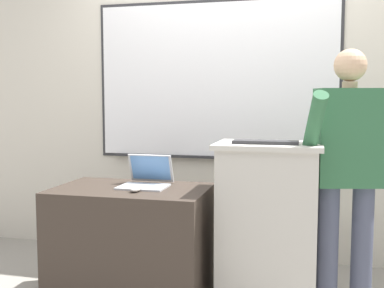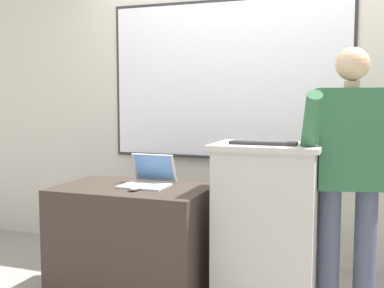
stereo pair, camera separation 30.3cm
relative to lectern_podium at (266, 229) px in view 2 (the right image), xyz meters
The scene contains 7 objects.
back_wall 1.41m from the lectern_podium, 112.04° to the left, with size 6.40×0.17×2.85m.
lectern_podium is the anchor object (origin of this frame).
side_desk 0.88m from the lectern_podium, behind, with size 0.99×0.63×0.74m.
person_presenter 0.62m from the lectern_podium, 11.70° to the left, with size 0.55×0.59×1.61m.
laptop 0.84m from the lectern_podium, behind, with size 0.30×0.32×0.20m.
wireless_keyboard 0.53m from the lectern_podium, 103.69° to the right, with size 0.39×0.12×0.02m.
computer_mouse_by_laptop 0.85m from the lectern_podium, 166.45° to the right, with size 0.06×0.10×0.03m.
Camera 2 is at (0.94, -2.52, 1.32)m, focal length 45.00 mm.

